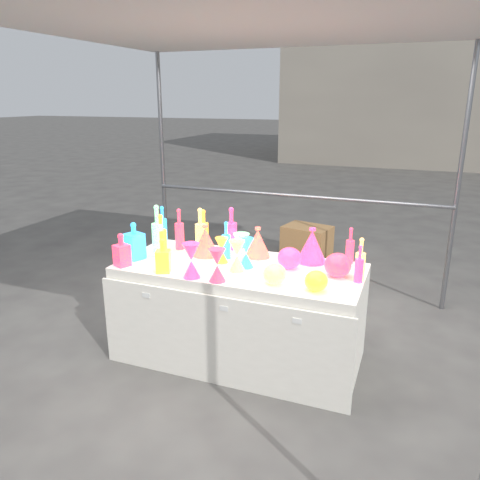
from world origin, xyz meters
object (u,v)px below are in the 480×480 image
(globe_0, at_px, (316,282))
(cardboard_box_closed, at_px, (307,242))
(decanter_0, at_px, (163,255))
(lampshade_0, at_px, (205,240))
(bottle_0, at_px, (204,228))
(display_table, at_px, (240,313))
(hourglass_0, at_px, (217,265))

(globe_0, bearing_deg, cardboard_box_closed, 104.05)
(decanter_0, distance_m, lampshade_0, 0.46)
(globe_0, bearing_deg, bottle_0, 150.64)
(decanter_0, bearing_deg, lampshade_0, 53.89)
(display_table, height_order, decanter_0, decanter_0)
(decanter_0, bearing_deg, bottle_0, 69.19)
(display_table, xyz_separation_m, bottle_0, (-0.46, 0.36, 0.53))
(decanter_0, distance_m, hourglass_0, 0.43)
(bottle_0, distance_m, decanter_0, 0.66)
(display_table, xyz_separation_m, hourglass_0, (-0.03, -0.33, 0.49))
(display_table, bearing_deg, bottle_0, 142.02)
(display_table, relative_size, bottle_0, 5.90)
(bottle_0, bearing_deg, hourglass_0, -58.15)
(cardboard_box_closed, height_order, lampshade_0, lampshade_0)
(hourglass_0, height_order, lampshade_0, lampshade_0)
(display_table, bearing_deg, decanter_0, -146.88)
(display_table, distance_m, globe_0, 0.80)
(display_table, distance_m, lampshade_0, 0.62)
(bottle_0, height_order, decanter_0, bottle_0)
(cardboard_box_closed, relative_size, decanter_0, 2.25)
(globe_0, bearing_deg, hourglass_0, -173.52)
(cardboard_box_closed, height_order, hourglass_0, hourglass_0)
(cardboard_box_closed, relative_size, globe_0, 3.70)
(hourglass_0, bearing_deg, bottle_0, 121.85)
(bottle_0, xyz_separation_m, hourglass_0, (0.43, -0.69, -0.04))
(cardboard_box_closed, xyz_separation_m, globe_0, (0.69, -2.77, 0.61))
(lampshade_0, bearing_deg, cardboard_box_closed, 66.63)
(hourglass_0, xyz_separation_m, globe_0, (0.66, 0.07, -0.05))
(bottle_0, distance_m, lampshade_0, 0.25)
(hourglass_0, relative_size, lampshade_0, 0.92)
(bottle_0, bearing_deg, cardboard_box_closed, 79.76)
(globe_0, bearing_deg, lampshade_0, 158.12)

